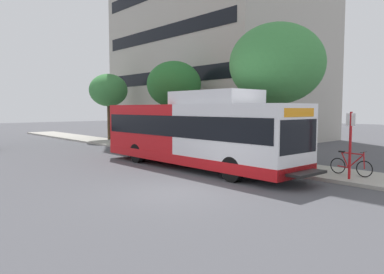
% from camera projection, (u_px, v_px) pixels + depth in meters
% --- Properties ---
extents(ground_plane, '(120.00, 120.00, 0.00)m').
position_uv_depth(ground_plane, '(77.00, 165.00, 18.47)').
color(ground_plane, '#4C4C51').
extents(sidewalk_curb, '(3.00, 56.00, 0.14)m').
position_uv_depth(sidewalk_curb, '(205.00, 156.00, 21.57)').
color(sidewalk_curb, '#A8A399').
rests_on(sidewalk_curb, ground).
extents(transit_bus, '(2.58, 12.25, 3.65)m').
position_uv_depth(transit_bus, '(194.00, 133.00, 17.48)').
color(transit_bus, white).
rests_on(transit_bus, ground).
extents(bus_stop_sign_pole, '(0.10, 0.36, 2.60)m').
position_uv_depth(bus_stop_sign_pole, '(350.00, 140.00, 14.00)').
color(bus_stop_sign_pole, red).
rests_on(bus_stop_sign_pole, sidewalk_curb).
extents(bicycle_parked, '(0.52, 1.76, 1.02)m').
position_uv_depth(bicycle_parked, '(351.00, 165.00, 14.86)').
color(bicycle_parked, black).
rests_on(bicycle_parked, sidewalk_curb).
extents(street_tree_near_stop, '(4.75, 4.75, 6.98)m').
position_uv_depth(street_tree_near_stop, '(277.00, 64.00, 18.30)').
color(street_tree_near_stop, '#4C3823').
rests_on(street_tree_near_stop, sidewalk_curb).
extents(street_tree_mid_block, '(3.77, 3.77, 5.99)m').
position_uv_depth(street_tree_mid_block, '(174.00, 85.00, 25.32)').
color(street_tree_mid_block, '#4C3823').
rests_on(street_tree_mid_block, sidewalk_curb).
extents(street_tree_far_block, '(3.33, 3.33, 5.74)m').
position_uv_depth(street_tree_far_block, '(108.00, 90.00, 31.97)').
color(street_tree_far_block, '#4C3823').
rests_on(street_tree_far_block, sidewalk_curb).
extents(apartment_tower_backdrop, '(13.40, 17.96, 25.48)m').
position_uv_depth(apartment_tower_backdrop, '(219.00, 3.00, 34.29)').
color(apartment_tower_backdrop, '#ADA89E').
rests_on(apartment_tower_backdrop, ground).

